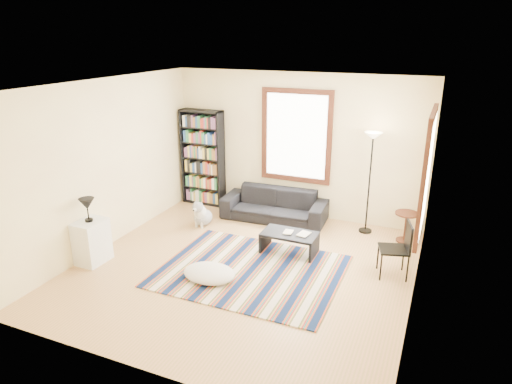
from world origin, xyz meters
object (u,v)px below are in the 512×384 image
at_px(bookshelf, 203,158).
at_px(white_cabinet, 92,242).
at_px(dog, 203,212).
at_px(floor_lamp, 369,184).
at_px(coffee_table, 289,243).
at_px(folding_chair, 394,249).
at_px(floor_cushion, 209,273).
at_px(side_table, 405,227).
at_px(sofa, 274,205).

xyz_separation_m(bookshelf, white_cabinet, (-0.31, -3.06, -0.65)).
bearing_deg(dog, floor_lamp, 19.12).
relative_size(coffee_table, folding_chair, 1.05).
bearing_deg(floor_cushion, white_cabinet, -173.18).
height_order(floor_cushion, side_table, side_table).
bearing_deg(floor_cushion, dog, 121.81).
bearing_deg(coffee_table, sofa, 120.66).
distance_m(floor_lamp, folding_chair, 1.68).
bearing_deg(folding_chair, dog, 155.27).
distance_m(coffee_table, white_cabinet, 3.17).
bearing_deg(folding_chair, bookshelf, 142.70).
height_order(coffee_table, white_cabinet, white_cabinet).
bearing_deg(coffee_table, dog, 166.09).
bearing_deg(coffee_table, floor_lamp, 53.54).
xyz_separation_m(floor_lamp, side_table, (0.71, -0.15, -0.66)).
bearing_deg(dog, white_cabinet, -112.12).
height_order(bookshelf, white_cabinet, bookshelf).
bearing_deg(dog, folding_chair, -7.13).
xyz_separation_m(floor_lamp, white_cabinet, (-3.79, -2.89, -0.58)).
distance_m(bookshelf, dog, 1.42).
distance_m(coffee_table, floor_lamp, 1.86).
bearing_deg(folding_chair, side_table, 72.11).
xyz_separation_m(sofa, white_cabinet, (-2.03, -2.79, 0.06)).
height_order(sofa, dog, sofa).
xyz_separation_m(bookshelf, folding_chair, (4.14, -1.64, -0.57)).
bearing_deg(floor_lamp, side_table, -12.39).
distance_m(bookshelf, floor_lamp, 3.49).
xyz_separation_m(coffee_table, side_table, (1.72, 1.22, 0.09)).
bearing_deg(floor_lamp, white_cabinet, -142.70).
xyz_separation_m(side_table, white_cabinet, (-4.50, -2.74, 0.08)).
xyz_separation_m(floor_cushion, floor_lamp, (1.82, 2.65, 0.83)).
relative_size(sofa, folding_chair, 2.35).
height_order(bookshelf, floor_cushion, bookshelf).
bearing_deg(floor_lamp, dog, -162.78).
distance_m(floor_cushion, white_cabinet, 2.00).
bearing_deg(side_table, floor_lamp, 167.61).
bearing_deg(side_table, dog, -168.33).
distance_m(coffee_table, dog, 1.95).
bearing_deg(bookshelf, side_table, -4.44).
distance_m(sofa, coffee_table, 1.48).
relative_size(coffee_table, dog, 1.74).
bearing_deg(floor_lamp, folding_chair, -65.93).
relative_size(bookshelf, folding_chair, 2.33).
distance_m(coffee_table, folding_chair, 1.69).
bearing_deg(sofa, floor_lamp, 0.13).
distance_m(side_table, white_cabinet, 5.27).
xyz_separation_m(white_cabinet, dog, (0.89, 1.99, -0.09)).
bearing_deg(folding_chair, coffee_table, 160.99).
relative_size(sofa, white_cabinet, 2.89).
bearing_deg(sofa, coffee_table, -62.45).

